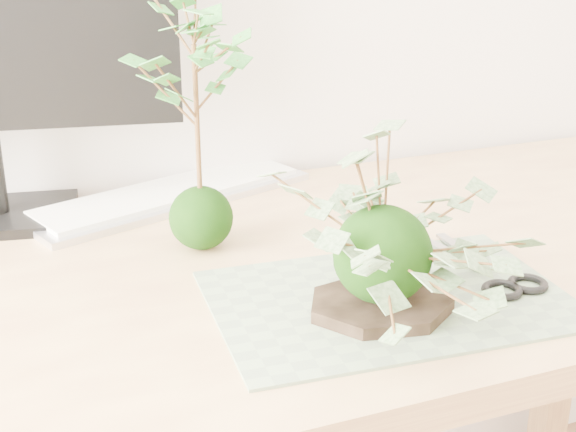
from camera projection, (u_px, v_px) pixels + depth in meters
The scene contains 7 objects.
desk at pixel (290, 318), 1.09m from camera, with size 1.60×0.70×0.74m.
cutting_mat at pixel (389, 299), 0.95m from camera, with size 0.42×0.28×0.00m, color slate.
stone_dish at pixel (380, 305), 0.92m from camera, with size 0.17×0.17×0.01m, color black.
ivy_kokedama at pixel (384, 210), 0.87m from camera, with size 0.32×0.32×0.22m.
maple_kokedama at pixel (195, 62), 1.01m from camera, with size 0.25×0.25×0.36m.
keyboard at pixel (171, 195), 1.28m from camera, with size 0.49×0.29×0.02m.
scissors at pixel (500, 279), 0.99m from camera, with size 0.09×0.20×0.01m.
Camera 1 is at (-0.32, 0.33, 1.18)m, focal length 50.00 mm.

